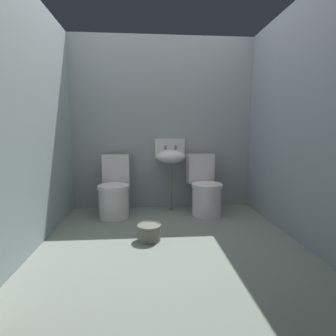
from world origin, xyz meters
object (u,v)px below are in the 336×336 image
sink (171,156)px  toilet_left (115,191)px  toilet_right (205,190)px  bucket (149,232)px

sink → toilet_left: bearing=-165.8°
toilet_left → toilet_right: (1.18, 0.00, 0.00)m
toilet_left → bucket: (0.44, -0.84, -0.23)m
toilet_left → sink: sink is taller
toilet_left → toilet_right: same height
sink → bucket: bearing=-106.7°
toilet_right → sink: (-0.44, 0.19, 0.43)m
toilet_left → toilet_right: bearing=-178.6°
toilet_left → toilet_right: size_ratio=1.00×
toilet_right → bucket: 1.15m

